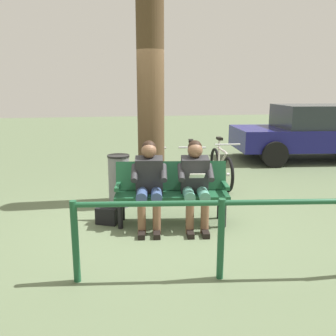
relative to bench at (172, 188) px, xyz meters
The scene contains 12 objects.
ground_plane 0.57m from the bench, 24.71° to the left, with size 40.00×40.00×0.00m, color #566647.
bench is the anchor object (origin of this frame).
person_reading 0.40m from the bench, 144.93° to the left, with size 0.53×0.80×1.20m.
person_companion 0.39m from the bench, 19.22° to the left, with size 0.53×0.80×1.20m.
handbag 1.01m from the bench, ahead, with size 0.30×0.14×0.24m, color black.
tree_trunk 1.58m from the bench, 81.99° to the right, with size 0.45×0.45×3.35m, color #4C3823.
litter_bin 1.10m from the bench, 49.40° to the right, with size 0.36×0.36×0.86m.
bicycle_red 2.28m from the bench, 126.66° to the right, with size 0.48×1.68×0.94m.
bicycle_black 1.75m from the bench, 113.13° to the right, with size 0.52×1.66×0.94m.
bicycle_purple 1.67m from the bench, 87.10° to the right, with size 0.48×1.68×0.94m.
railing_fence 1.68m from the bench, 96.33° to the left, with size 2.94×0.46×0.85m.
parked_car 6.09m from the bench, 140.52° to the right, with size 4.38×2.40×1.47m.
Camera 1 is at (0.70, 4.75, 1.91)m, focal length 38.25 mm.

